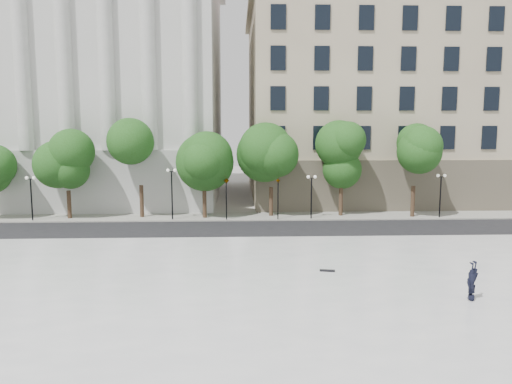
{
  "coord_description": "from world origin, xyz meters",
  "views": [
    {
      "loc": [
        0.19,
        -20.4,
        8.3
      ],
      "look_at": [
        1.37,
        10.0,
        4.19
      ],
      "focal_mm": 35.0,
      "sensor_mm": 36.0,
      "label": 1
    }
  ],
  "objects_px": {
    "person_lying": "(471,295)",
    "skateboard": "(327,271)",
    "traffic_light_west": "(226,178)",
    "traffic_light_east": "(278,179)"
  },
  "relations": [
    {
      "from": "traffic_light_west",
      "to": "person_lying",
      "type": "relative_size",
      "value": 2.4
    },
    {
      "from": "traffic_light_east",
      "to": "traffic_light_west",
      "type": "bearing_deg",
      "value": -180.0
    },
    {
      "from": "traffic_light_east",
      "to": "person_lying",
      "type": "distance_m",
      "value": 22.79
    },
    {
      "from": "person_lying",
      "to": "skateboard",
      "type": "bearing_deg",
      "value": 102.8
    },
    {
      "from": "person_lying",
      "to": "skateboard",
      "type": "xyz_separation_m",
      "value": [
        -5.65,
        4.72,
        -0.2
      ]
    },
    {
      "from": "person_lying",
      "to": "skateboard",
      "type": "distance_m",
      "value": 7.36
    },
    {
      "from": "traffic_light_west",
      "to": "person_lying",
      "type": "bearing_deg",
      "value": -62.05
    },
    {
      "from": "person_lying",
      "to": "skateboard",
      "type": "height_order",
      "value": "person_lying"
    },
    {
      "from": "traffic_light_west",
      "to": "person_lying",
      "type": "xyz_separation_m",
      "value": [
        11.42,
        -21.51,
        -3.08
      ]
    },
    {
      "from": "traffic_light_east",
      "to": "skateboard",
      "type": "relative_size",
      "value": 5.04
    }
  ]
}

